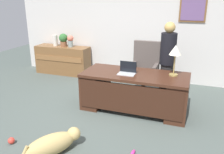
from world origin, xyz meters
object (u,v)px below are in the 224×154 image
at_px(potted_plant, 63,39).
at_px(person_standing, 167,61).
at_px(dog_toy_ball, 11,141).
at_px(credenza, 63,60).
at_px(desk, 134,90).
at_px(dog_lying, 53,144).
at_px(dog_toy_bone, 133,153).
at_px(vase_empty, 55,40).
at_px(laptop, 127,71).
at_px(desk_lamp, 175,52).
at_px(armchair, 145,70).
at_px(vase_with_flowers, 70,41).

bearing_deg(potted_plant, person_standing, -16.36).
xyz_separation_m(potted_plant, dog_toy_ball, (1.02, -3.35, -0.93)).
height_order(credenza, potted_plant, potted_plant).
distance_m(desk, credenza, 2.99).
xyz_separation_m(desk, dog_lying, (-0.71, -1.73, -0.25)).
height_order(dog_lying, dog_toy_bone, dog_lying).
relative_size(desk, potted_plant, 5.54).
xyz_separation_m(dog_lying, dog_toy_bone, (1.07, 0.36, -0.13)).
relative_size(credenza, vase_empty, 5.03).
relative_size(potted_plant, dog_toy_bone, 2.45).
bearing_deg(vase_empty, potted_plant, 0.00).
relative_size(laptop, desk_lamp, 0.56).
relative_size(dog_lying, vase_empty, 2.62).
relative_size(credenza, armchair, 1.34).
xyz_separation_m(person_standing, dog_toy_bone, (-0.14, -2.11, -0.82)).
bearing_deg(laptop, potted_plant, 144.96).
relative_size(armchair, vase_empty, 3.77).
bearing_deg(dog_toy_ball, dog_lying, 1.24).
distance_m(vase_with_flowers, dog_toy_ball, 3.57).
relative_size(credenza, dog_lying, 1.92).
relative_size(person_standing, dog_lying, 2.05).
bearing_deg(vase_empty, dog_lying, -58.92).
xyz_separation_m(credenza, person_standing, (3.02, -0.87, 0.46)).
bearing_deg(credenza, person_standing, -16.05).
xyz_separation_m(dog_lying, vase_empty, (-2.01, 3.34, 0.79)).
xyz_separation_m(dog_lying, desk_lamp, (1.41, 1.89, 1.03)).
bearing_deg(potted_plant, dog_toy_bone, -46.58).
bearing_deg(laptop, dog_toy_ball, -127.19).
height_order(laptop, dog_toy_ball, laptop).
height_order(credenza, laptop, laptop).
bearing_deg(desk, vase_with_flowers, 144.37).
bearing_deg(laptop, vase_with_flowers, 142.25).
relative_size(dog_toy_ball, dog_toy_bone, 0.69).
distance_m(dog_lying, dog_toy_ball, 0.74).
height_order(armchair, vase_with_flowers, armchair).
height_order(laptop, desk_lamp, desk_lamp).
bearing_deg(armchair, laptop, -95.93).
distance_m(desk, desk_lamp, 1.05).
xyz_separation_m(armchair, dog_lying, (-0.69, -2.77, -0.35)).
bearing_deg(desk_lamp, desk, -166.52).
height_order(person_standing, dog_lying, person_standing).
distance_m(dog_lying, vase_empty, 3.98).
bearing_deg(vase_with_flowers, credenza, -179.72).
xyz_separation_m(desk, potted_plant, (-2.47, 1.61, 0.58)).
distance_m(person_standing, potted_plant, 3.09).
relative_size(desk, dog_toy_bone, 13.58).
relative_size(desk, credenza, 1.29).
height_order(laptop, vase_empty, vase_empty).
relative_size(vase_empty, potted_plant, 0.85).
xyz_separation_m(credenza, laptop, (2.38, -1.63, 0.40)).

